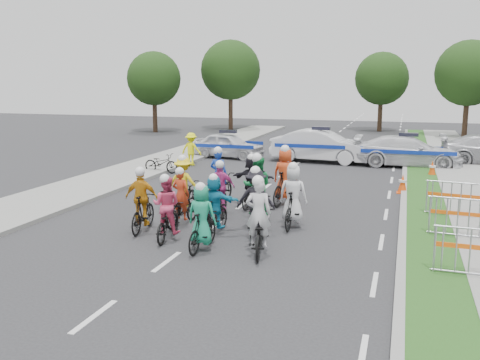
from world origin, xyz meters
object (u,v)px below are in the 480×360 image
(rider_13, at_px, (285,182))
(tree_0, at_px, (154,79))
(police_car_2, at_px, (408,151))
(rider_12, at_px, (219,185))
(rider_0, at_px, (259,228))
(barrier_1, at_px, (469,220))
(rider_11, at_px, (252,185))
(cone_0, at_px, (403,184))
(rider_8, at_px, (257,195))
(rider_9, at_px, (221,195))
(cone_1, at_px, (432,169))
(rider_2, at_px, (167,215))
(rider_6, at_px, (182,206))
(marshal_hiviz, at_px, (191,149))
(police_car_1, at_px, (321,146))
(rider_4, at_px, (256,208))
(rider_7, at_px, (293,202))
(parked_bike, at_px, (161,163))
(rider_1, at_px, (202,224))
(rider_3, at_px, (142,206))
(police_car_0, at_px, (228,145))
(barrier_2, at_px, (461,201))
(tree_1, at_px, (469,73))
(rider_5, at_px, (215,208))
(tree_3, at_px, (231,70))
(rider_10, at_px, (184,190))
(tree_4, at_px, (382,79))

(rider_13, distance_m, tree_0, 26.70)
(police_car_2, bearing_deg, rider_12, 148.21)
(rider_0, distance_m, barrier_1, 5.48)
(rider_11, relative_size, cone_0, 2.54)
(rider_8, height_order, rider_13, rider_8)
(rider_9, distance_m, cone_0, 7.37)
(rider_0, bearing_deg, cone_1, -121.66)
(rider_2, relative_size, rider_6, 1.03)
(rider_13, height_order, marshal_hiviz, rider_13)
(rider_0, distance_m, police_car_1, 14.98)
(rider_4, height_order, rider_7, rider_7)
(parked_bike, bearing_deg, rider_1, -143.82)
(rider_0, height_order, rider_3, rider_0)
(rider_4, relative_size, rider_6, 1.10)
(police_car_1, bearing_deg, rider_9, 179.10)
(police_car_0, xyz_separation_m, police_car_1, (4.92, -0.03, 0.15))
(cone_0, bearing_deg, barrier_2, -64.26)
(barrier_2, relative_size, parked_bike, 1.20)
(police_car_0, relative_size, police_car_1, 0.79)
(rider_8, height_order, marshal_hiviz, rider_8)
(rider_4, relative_size, police_car_1, 0.38)
(police_car_1, bearing_deg, rider_2, 178.03)
(rider_12, distance_m, cone_0, 6.86)
(parked_bike, bearing_deg, cone_0, -91.83)
(cone_0, bearing_deg, rider_6, -132.75)
(barrier_2, bearing_deg, tree_1, 84.52)
(rider_5, bearing_deg, rider_7, -141.49)
(rider_4, distance_m, barrier_2, 6.27)
(rider_3, bearing_deg, rider_8, -148.97)
(rider_13, bearing_deg, rider_3, 65.85)
(rider_4, distance_m, tree_0, 29.70)
(parked_bike, distance_m, tree_3, 21.94)
(rider_4, distance_m, police_car_2, 13.74)
(rider_5, relative_size, parked_bike, 1.00)
(rider_4, bearing_deg, tree_3, -77.13)
(rider_3, xyz_separation_m, police_car_2, (6.87, 13.88, 0.03))
(rider_1, distance_m, rider_13, 5.43)
(rider_3, relative_size, police_car_1, 0.37)
(rider_3, height_order, rider_5, rider_3)
(rider_10, bearing_deg, tree_4, -99.07)
(police_car_2, relative_size, cone_0, 7.15)
(rider_6, height_order, rider_10, rider_10)
(police_car_2, bearing_deg, parked_bike, 115.17)
(police_car_1, relative_size, tree_1, 0.72)
(rider_3, xyz_separation_m, barrier_2, (8.38, 3.92, -0.14))
(rider_2, xyz_separation_m, tree_3, (-8.27, 30.37, 4.24))
(police_car_1, bearing_deg, marshal_hiviz, 121.46)
(barrier_2, bearing_deg, rider_2, -149.40)
(rider_2, bearing_deg, rider_10, -82.50)
(rider_12, relative_size, cone_1, 2.79)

